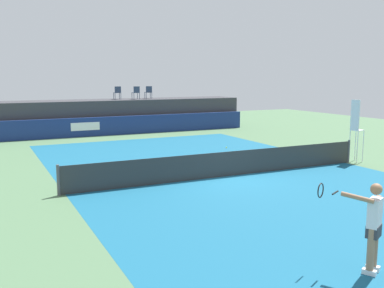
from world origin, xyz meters
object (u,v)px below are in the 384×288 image
object	(u,v)px
spectator_chair_center	(148,92)
net_post_far	(349,151)
spectator_chair_far_left	(117,92)
umpire_chair	(356,126)
net_post_near	(58,180)
tennis_player	(372,225)
tennis_ball	(226,147)
spectator_chair_left	(136,92)

from	to	relation	value
spectator_chair_center	net_post_far	world-z (taller)	spectator_chair_center
spectator_chair_far_left	umpire_chair	bearing A→B (deg)	-68.00
spectator_chair_far_left	umpire_chair	size ratio (longest dim) A/B	0.32
spectator_chair_center	net_post_far	size ratio (longest dim) A/B	0.89
spectator_chair_center	net_post_near	distance (m)	17.60
tennis_player	tennis_ball	xyz separation A→B (m)	(5.03, 14.05, -0.92)
spectator_chair_far_left	spectator_chair_center	size ratio (longest dim) A/B	1.00
net_post_far	spectator_chair_left	bearing A→B (deg)	107.49
spectator_chair_center	tennis_player	distance (m)	23.91
spectator_chair_far_left	net_post_far	bearing A→B (deg)	-69.06
spectator_chair_far_left	tennis_player	xyz separation A→B (m)	(-2.00, -23.73, -1.73)
spectator_chair_far_left	tennis_ball	world-z (taller)	spectator_chair_far_left
spectator_chair_center	spectator_chair_far_left	bearing A→B (deg)	173.30
spectator_chair_far_left	tennis_ball	bearing A→B (deg)	-72.63
net_post_near	tennis_ball	xyz separation A→B (m)	(9.53, 5.72, -0.46)
spectator_chair_center	tennis_ball	world-z (taller)	spectator_chair_center
net_post_near	umpire_chair	bearing A→B (deg)	-0.06
umpire_chair	tennis_player	xyz separation A→B (m)	(-8.23, -8.31, -0.63)
net_post_far	tennis_player	distance (m)	11.48
spectator_chair_far_left	net_post_far	distance (m)	16.64
spectator_chair_center	tennis_ball	xyz separation A→B (m)	(0.85, -9.43, -2.66)
umpire_chair	tennis_ball	xyz separation A→B (m)	(-3.20, 5.74, -1.55)
spectator_chair_far_left	tennis_ball	xyz separation A→B (m)	(3.03, -9.69, -2.66)
spectator_chair_center	net_post_near	xyz separation A→B (m)	(-8.68, -15.15, -2.19)
net_post_far	spectator_chair_far_left	bearing A→B (deg)	110.94
spectator_chair_left	net_post_near	bearing A→B (deg)	-117.22
net_post_far	tennis_ball	distance (m)	6.42
spectator_chair_far_left	tennis_player	world-z (taller)	spectator_chair_far_left
umpire_chair	tennis_player	bearing A→B (deg)	-134.73
net_post_near	tennis_ball	bearing A→B (deg)	30.98
spectator_chair_left	spectator_chair_far_left	bearing A→B (deg)	158.70
spectator_chair_left	net_post_near	distance (m)	16.95
umpire_chair	net_post_near	world-z (taller)	umpire_chair
net_post_near	tennis_player	distance (m)	9.48
net_post_near	net_post_far	distance (m)	12.40
net_post_near	net_post_far	bearing A→B (deg)	0.00
net_post_near	tennis_player	world-z (taller)	tennis_player
net_post_near	tennis_player	xyz separation A→B (m)	(4.51, -8.32, 0.46)
spectator_chair_center	umpire_chair	distance (m)	15.74
spectator_chair_far_left	net_post_near	world-z (taller)	spectator_chair_far_left
spectator_chair_left	tennis_ball	world-z (taller)	spectator_chair_left
spectator_chair_left	spectator_chair_center	size ratio (longest dim) A/B	1.00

